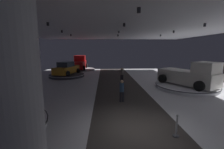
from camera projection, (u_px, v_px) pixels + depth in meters
name	position (u px, v px, depth m)	size (l,w,h in m)	color
ground	(137.00, 130.00, 7.06)	(24.00, 44.00, 0.06)	silver
ceiling_with_spotlights	(140.00, 3.00, 6.13)	(24.00, 44.00, 0.39)	silver
column_left	(13.00, 84.00, 4.24)	(1.49, 1.49, 5.50)	#ADADB2
display_platform_deep_left	(79.00, 70.00, 26.80)	(5.68, 5.68, 0.23)	#B7B7BC
pickup_truck_deep_left	(79.00, 64.00, 26.95)	(2.65, 5.31, 2.30)	red
display_platform_far_left	(67.00, 75.00, 20.60)	(4.74, 4.74, 0.34)	#333338
display_car_far_left	(66.00, 69.00, 20.42)	(3.12, 4.54, 1.71)	#B77519
display_platform_mid_right	(186.00, 86.00, 14.57)	(5.68, 5.68, 0.33)	silver
pickup_truck_mid_right	(190.00, 76.00, 14.13)	(4.50, 5.66, 2.30)	silver
visitor_walking_near	(122.00, 89.00, 10.67)	(0.32, 0.32, 1.59)	black
visitor_walking_far	(122.00, 73.00, 17.67)	(0.32, 0.32, 1.59)	black
stanchion_a	(176.00, 128.00, 6.47)	(0.28, 0.28, 1.01)	#333338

